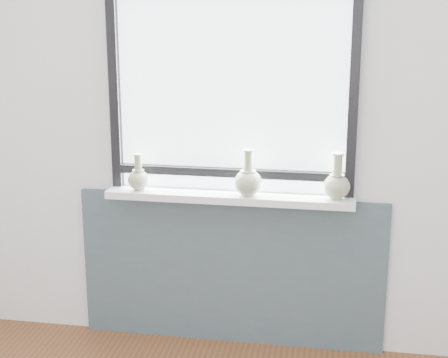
% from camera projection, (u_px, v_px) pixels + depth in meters
% --- Properties ---
extents(back_wall, '(3.60, 0.02, 2.60)m').
position_uv_depth(back_wall, '(232.00, 115.00, 3.62)').
color(back_wall, silver).
rests_on(back_wall, ground).
extents(apron_panel, '(1.70, 0.03, 0.86)m').
position_uv_depth(apron_panel, '(231.00, 270.00, 3.82)').
color(apron_panel, '#3E4E58').
rests_on(apron_panel, ground).
extents(windowsill, '(1.32, 0.18, 0.04)m').
position_uv_depth(windowsill, '(229.00, 197.00, 3.64)').
color(windowsill, silver).
rests_on(windowsill, apron_panel).
extents(window, '(1.30, 0.06, 1.05)m').
position_uv_depth(window, '(231.00, 89.00, 3.55)').
color(window, black).
rests_on(window, windowsill).
extents(vase_a, '(0.12, 0.12, 0.20)m').
position_uv_depth(vase_a, '(139.00, 178.00, 3.68)').
color(vase_a, '#95A37D').
rests_on(vase_a, windowsill).
extents(vase_b, '(0.15, 0.15, 0.25)m').
position_uv_depth(vase_b, '(248.00, 181.00, 3.57)').
color(vase_b, '#95A37D').
rests_on(vase_b, windowsill).
extents(vase_c, '(0.14, 0.14, 0.24)m').
position_uv_depth(vase_c, '(337.00, 184.00, 3.51)').
color(vase_c, '#95A37D').
rests_on(vase_c, windowsill).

